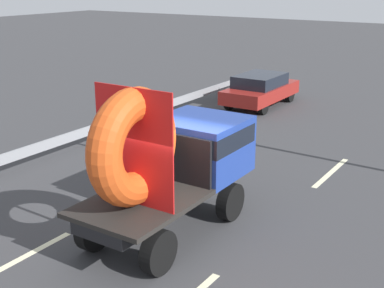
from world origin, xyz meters
name	(u,v)px	position (x,y,z in m)	size (l,w,h in m)	color
ground_plane	(165,232)	(0.00, 0.00, 0.00)	(120.00, 120.00, 0.00)	#38383A
flatbed_truck	(174,157)	(0.05, 0.34, 1.72)	(2.02, 4.60, 3.53)	black
distant_sedan	(260,89)	(-3.63, 12.24, 0.77)	(1.87, 4.37, 1.43)	black
guardrail	(129,118)	(-5.87, 5.85, 0.53)	(0.10, 17.45, 0.71)	gray
lane_dash_left_near	(27,255)	(-1.79, -2.40, 0.00)	(2.31, 0.16, 0.01)	beige
lane_dash_left_far	(232,146)	(-1.79, 6.33, 0.00)	(2.49, 0.16, 0.01)	beige
lane_dash_right_far	(331,172)	(1.89, 5.77, 0.00)	(2.81, 0.16, 0.01)	beige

